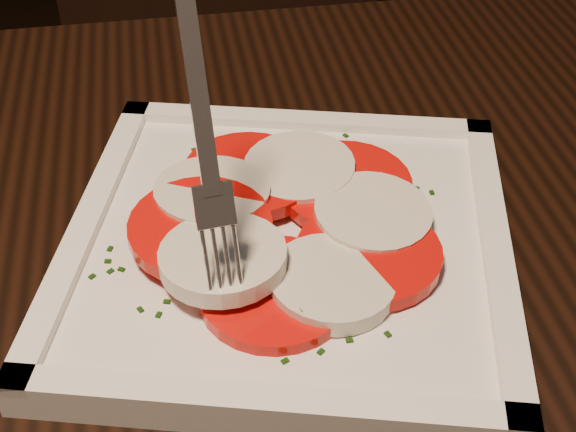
{
  "coord_description": "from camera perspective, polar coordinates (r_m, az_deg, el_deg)",
  "views": [
    {
      "loc": [
        0.18,
        -0.3,
        1.05
      ],
      "look_at": [
        0.19,
        0.03,
        0.78
      ],
      "focal_mm": 50.0,
      "sensor_mm": 36.0,
      "label": 1
    }
  ],
  "objects": [
    {
      "name": "caprese_salad",
      "position": [
        0.43,
        -0.01,
        -0.52
      ],
      "size": [
        0.19,
        0.19,
        0.02
      ],
      "color": "red",
      "rests_on": "plate"
    },
    {
      "name": "chair",
      "position": [
        1.05,
        -4.5,
        9.98
      ],
      "size": [
        0.44,
        0.44,
        0.93
      ],
      "rotation": [
        0.0,
        0.0,
        0.05
      ],
      "color": "black",
      "rests_on": "ground"
    },
    {
      "name": "fork",
      "position": [
        0.36,
        -6.48,
        8.0
      ],
      "size": [
        0.04,
        0.07,
        0.16
      ],
      "primitive_type": null,
      "rotation": [
        0.0,
        0.0,
        0.24
      ],
      "color": "white",
      "rests_on": "caprese_salad"
    },
    {
      "name": "plate",
      "position": [
        0.44,
        -0.0,
        -2.24
      ],
      "size": [
        0.27,
        0.27,
        0.01
      ],
      "primitive_type": "cube",
      "rotation": [
        0.0,
        0.0,
        -0.14
      ],
      "color": "white",
      "rests_on": "table"
    }
  ]
}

